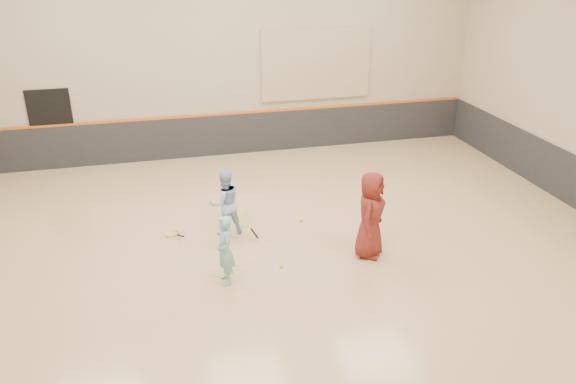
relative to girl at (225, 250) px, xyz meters
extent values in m
cube|color=tan|center=(0.87, 0.75, -0.76)|extent=(15.00, 12.00, 0.20)
cube|color=tan|center=(0.87, 6.76, 2.34)|extent=(15.00, 0.02, 6.00)
cube|color=tan|center=(0.87, -5.26, 2.34)|extent=(15.00, 0.02, 6.00)
cube|color=#232326|center=(0.87, 6.72, -0.06)|extent=(14.90, 0.04, 1.20)
cube|color=#D85914|center=(0.87, 6.71, 0.56)|extent=(14.90, 0.03, 0.06)
cube|color=tan|center=(3.67, 6.70, 1.84)|extent=(3.20, 0.08, 2.00)
cube|color=black|center=(-3.63, 6.73, 0.44)|extent=(1.10, 0.05, 2.20)
imported|color=#6DBEAA|center=(0.00, 0.00, 0.00)|extent=(0.36, 0.51, 1.32)
imported|color=#9BBFF0|center=(0.27, 1.87, 0.06)|extent=(0.80, 0.68, 1.44)
imported|color=maroon|center=(2.88, 0.31, 0.21)|extent=(0.94, 1.02, 1.75)
sphere|color=#D3E635|center=(1.09, 0.24, -0.63)|extent=(0.07, 0.07, 0.07)
sphere|color=#D4EC37|center=(3.04, 0.25, 0.40)|extent=(0.07, 0.07, 0.07)
sphere|color=#ADC72E|center=(1.96, 2.00, -0.63)|extent=(0.07, 0.07, 0.07)
camera|label=1|loc=(-1.02, -8.71, 5.03)|focal=35.00mm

